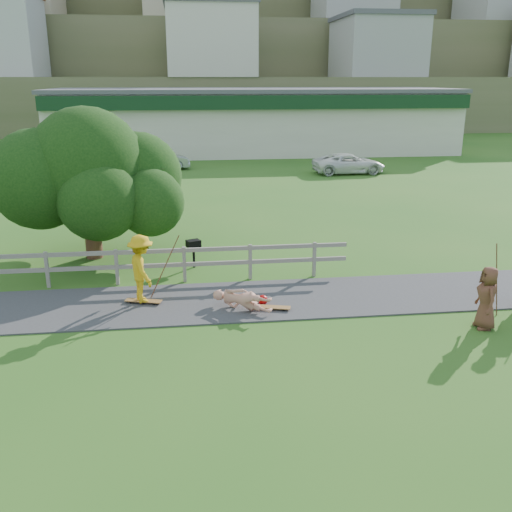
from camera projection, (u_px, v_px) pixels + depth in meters
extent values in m
plane|color=#2A601B|center=(265.00, 322.00, 14.45)|extent=(260.00, 260.00, 0.00)
cube|color=#313133|center=(258.00, 300.00, 15.87)|extent=(34.00, 3.00, 0.04)
cube|color=slate|center=(47.00, 270.00, 16.69)|extent=(0.10, 0.10, 1.10)
cube|color=slate|center=(117.00, 267.00, 16.93)|extent=(0.10, 0.10, 1.10)
cube|color=slate|center=(184.00, 264.00, 17.17)|extent=(0.10, 0.10, 1.10)
cube|color=slate|center=(250.00, 262.00, 17.41)|extent=(0.10, 0.10, 1.10)
cube|color=slate|center=(314.00, 259.00, 17.65)|extent=(0.10, 0.10, 1.10)
cube|color=slate|center=(98.00, 253.00, 16.74)|extent=(15.00, 0.08, 0.12)
cube|color=slate|center=(100.00, 268.00, 16.87)|extent=(15.00, 0.08, 0.12)
cube|color=beige|center=(254.00, 122.00, 47.35)|extent=(32.00, 10.00, 4.80)
cube|color=#13341A|center=(262.00, 102.00, 41.89)|extent=(32.00, 0.60, 1.00)
cube|color=#535459|center=(254.00, 90.00, 46.58)|extent=(32.50, 10.50, 0.30)
cube|color=#575F38|center=(198.00, 104.00, 65.62)|extent=(220.00, 14.00, 6.00)
cube|color=beige|center=(196.00, 44.00, 63.68)|extent=(10.00, 9.00, 7.00)
cube|color=#535459|center=(195.00, 8.00, 62.56)|extent=(10.40, 9.40, 0.50)
cube|color=#575F38|center=(195.00, 73.00, 76.88)|extent=(220.00, 14.00, 13.00)
cube|color=#575F38|center=(192.00, 47.00, 87.99)|extent=(220.00, 14.00, 21.00)
cube|color=#575F38|center=(190.00, 23.00, 98.96)|extent=(220.00, 14.00, 30.00)
cube|color=#575F38|center=(188.00, 2.00, 110.71)|extent=(220.00, 14.00, 40.00)
imported|color=gold|center=(142.00, 272.00, 15.33)|extent=(1.06, 1.37, 1.86)
imported|color=tan|center=(242.00, 300.00, 15.09)|extent=(1.34, 1.60, 0.62)
imported|color=brown|center=(487.00, 298.00, 13.91)|extent=(0.59, 0.83, 1.59)
imported|color=#9B9EA2|center=(158.00, 160.00, 38.18)|extent=(4.26, 2.02, 1.35)
imported|color=white|center=(349.00, 164.00, 36.72)|extent=(4.70, 2.32, 1.28)
sphere|color=#A50707|center=(263.00, 300.00, 15.54)|extent=(0.28, 0.28, 0.28)
cylinder|color=brown|center=(164.00, 264.00, 15.75)|extent=(0.03, 0.03, 2.02)
cylinder|color=brown|center=(497.00, 280.00, 14.58)|extent=(0.03, 0.03, 1.98)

